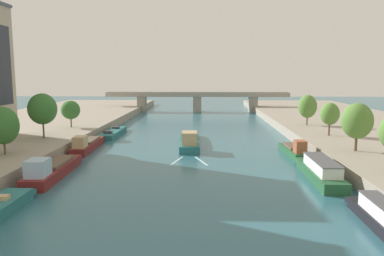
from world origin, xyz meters
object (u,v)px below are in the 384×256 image
object	(u,v)px
moored_boat_left_far	(52,169)
bridge_far	(197,99)
tree_right_distant	(357,121)
moored_boat_right_gap_after	(320,170)
moored_boat_right_far	(294,150)
barge_midriver	(189,140)
tree_right_third	(308,106)
moored_boat_left_midway	(113,133)
moored_boat_left_upstream	(87,145)
tree_left_far	(42,109)
moored_boat_right_upstream	(379,215)
tree_left_midway	(3,126)
tree_left_past_mid	(71,110)
tree_right_far	(330,114)

from	to	relation	value
moored_boat_left_far	bridge_far	world-z (taller)	bridge_far
tree_right_distant	bridge_far	world-z (taller)	tree_right_distant
moored_boat_right_gap_after	moored_boat_right_far	size ratio (longest dim) A/B	1.27
moored_boat_left_far	barge_midriver	bearing A→B (deg)	53.74
barge_midriver	tree_right_third	size ratio (longest dim) A/B	2.98
moored_boat_left_midway	tree_right_third	distance (m)	41.49
moored_boat_left_upstream	tree_left_far	bearing A→B (deg)	176.23
moored_boat_right_upstream	tree_left_midway	world-z (taller)	tree_left_midway
bridge_far	tree_left_past_mid	bearing A→B (deg)	-114.97
moored_boat_right_upstream	moored_boat_right_gap_after	xyz separation A→B (m)	(-0.60, 14.36, 0.15)
tree_right_far	moored_boat_right_upstream	bearing A→B (deg)	-101.58
moored_boat_left_far	moored_boat_left_upstream	distance (m)	17.26
moored_boat_right_upstream	tree_right_third	size ratio (longest dim) A/B	1.62
moored_boat_left_far	tree_right_distant	bearing A→B (deg)	11.72
moored_boat_left_far	tree_left_past_mid	distance (m)	32.64
moored_boat_right_gap_after	tree_right_third	bearing A→B (deg)	77.62
moored_boat_left_upstream	tree_right_far	world-z (taller)	tree_right_far
moored_boat_right_upstream	tree_right_far	xyz separation A→B (m)	(7.45, 36.38, 4.76)
moored_boat_left_midway	tree_right_distant	xyz separation A→B (m)	(40.45, -24.58, 5.62)
moored_boat_right_gap_after	moored_boat_left_far	bearing A→B (deg)	-179.82
barge_midriver	moored_boat_left_upstream	size ratio (longest dim) A/B	1.35
moored_boat_right_far	tree_left_past_mid	bearing A→B (deg)	156.97
moored_boat_left_upstream	tree_left_midway	distance (m)	15.51
moored_boat_right_far	tree_right_third	distance (m)	24.35
moored_boat_right_far	tree_right_far	distance (m)	12.64
moored_boat_left_far	moored_boat_left_upstream	xyz separation A→B (m)	(-0.90, 17.23, -0.07)
tree_right_distant	tree_right_far	bearing A→B (deg)	87.07
tree_left_past_mid	moored_boat_right_upstream	bearing A→B (deg)	-47.37
tree_right_third	moored_boat_right_far	bearing A→B (deg)	-109.39
moored_boat_left_far	tree_right_third	xyz separation A→B (m)	(40.70, 36.15, 4.90)
tree_right_far	moored_boat_right_far	bearing A→B (deg)	-133.64
moored_boat_right_far	tree_right_distant	xyz separation A→B (m)	(7.35, -5.35, 5.27)
tree_left_far	tree_right_third	distance (m)	52.50
tree_right_far	bridge_far	world-z (taller)	tree_right_far
bridge_far	moored_boat_right_upstream	bearing A→B (deg)	-80.24
moored_boat_right_upstream	tree_left_midway	bearing A→B (deg)	155.79
bridge_far	tree_left_midway	bearing A→B (deg)	-107.03
moored_boat_left_upstream	tree_right_far	size ratio (longest dim) A/B	2.45
barge_midriver	tree_right_far	bearing A→B (deg)	0.37
moored_boat_right_upstream	moored_boat_right_far	bearing A→B (deg)	91.24
moored_boat_right_upstream	tree_left_past_mid	size ratio (longest dim) A/B	1.91
moored_boat_left_far	tree_left_midway	distance (m)	10.47
tree_right_far	bridge_far	size ratio (longest dim) A/B	0.09
moored_boat_right_far	moored_boat_left_upstream	bearing A→B (deg)	173.98
tree_left_midway	tree_right_distant	bearing A→B (deg)	4.61
tree_left_midway	tree_left_past_mid	xyz separation A→B (m)	(-0.30, 26.78, -0.37)
barge_midriver	moored_boat_left_far	size ratio (longest dim) A/B	1.28
moored_boat_left_upstream	tree_left_past_mid	distance (m)	16.53
moored_boat_right_upstream	bridge_far	distance (m)	100.33
tree_left_midway	tree_right_distant	size ratio (longest dim) A/B	0.95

